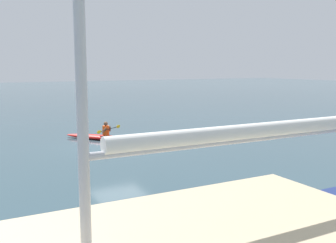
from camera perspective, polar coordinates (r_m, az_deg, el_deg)
The scene contains 3 objects.
ground_plane at distance 19.09m, azimuth -7.17°, elevation -3.47°, with size 160.00×160.00×0.00m, color #334C56.
kayak at distance 20.50m, azimuth -9.10°, elevation -2.34°, with size 3.56×4.06×0.25m.
kayaker at distance 20.41m, azimuth -9.00°, elevation -1.17°, with size 1.79×1.52×0.72m.
Camera 1 is at (6.54, 17.53, 3.81)m, focal length 41.84 mm.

